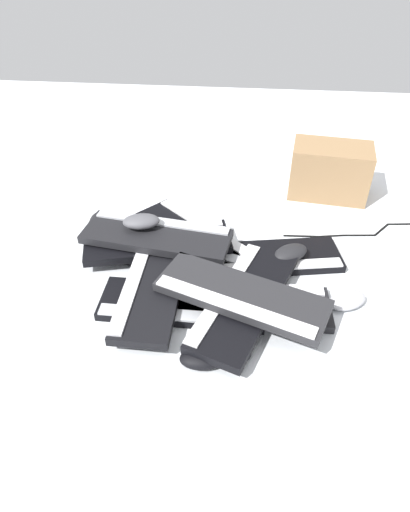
% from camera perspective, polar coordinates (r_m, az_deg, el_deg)
% --- Properties ---
extents(ground_plane, '(3.20, 3.20, 0.00)m').
position_cam_1_polar(ground_plane, '(1.36, -1.57, -1.37)').
color(ground_plane, silver).
extents(keyboard_0, '(0.46, 0.29, 0.03)m').
position_cam_1_polar(keyboard_0, '(1.37, -3.30, -0.37)').
color(keyboard_0, black).
rests_on(keyboard_0, ground).
extents(keyboard_1, '(0.44, 0.16, 0.03)m').
position_cam_1_polar(keyboard_1, '(1.23, -2.88, -6.10)').
color(keyboard_1, black).
rests_on(keyboard_1, ground).
extents(keyboard_2, '(0.44, 0.17, 0.03)m').
position_cam_1_polar(keyboard_2, '(1.23, 5.29, -6.14)').
color(keyboard_2, black).
rests_on(keyboard_2, ground).
extents(keyboard_3, '(0.46, 0.23, 0.03)m').
position_cam_1_polar(keyboard_3, '(1.39, 7.78, -0.29)').
color(keyboard_3, black).
rests_on(keyboard_3, ground).
extents(keyboard_4, '(0.43, 0.41, 0.03)m').
position_cam_1_polar(keyboard_4, '(1.46, -1.54, 2.44)').
color(keyboard_4, black).
rests_on(keyboard_4, ground).
extents(keyboard_5, '(0.29, 0.46, 0.03)m').
position_cam_1_polar(keyboard_5, '(1.20, 4.93, -5.47)').
color(keyboard_5, black).
rests_on(keyboard_5, keyboard_2).
extents(keyboard_6, '(0.46, 0.25, 0.03)m').
position_cam_1_polar(keyboard_6, '(1.40, -5.95, 1.82)').
color(keyboard_6, black).
rests_on(keyboard_6, keyboard_0).
extents(keyboard_7, '(0.46, 0.30, 0.03)m').
position_cam_1_polar(keyboard_7, '(1.17, 4.55, -4.98)').
color(keyboard_7, '#232326').
rests_on(keyboard_7, keyboard_5).
extents(keyboard_8, '(0.16, 0.44, 0.03)m').
position_cam_1_polar(keyboard_8, '(1.25, -6.44, -3.34)').
color(keyboard_8, black).
rests_on(keyboard_8, keyboard_1).
extents(keyboard_9, '(0.46, 0.21, 0.03)m').
position_cam_1_polar(keyboard_9, '(1.37, -6.05, 2.55)').
color(keyboard_9, black).
rests_on(keyboard_9, keyboard_6).
extents(mouse_0, '(0.12, 0.09, 0.04)m').
position_cam_1_polar(mouse_0, '(1.38, -7.97, 4.31)').
color(mouse_0, '#4C4C51').
rests_on(mouse_0, keyboard_9).
extents(mouse_1, '(0.13, 0.12, 0.04)m').
position_cam_1_polar(mouse_1, '(1.36, 10.65, 0.39)').
color(mouse_1, black).
rests_on(mouse_1, keyboard_3).
extents(mouse_2, '(0.08, 0.12, 0.04)m').
position_cam_1_polar(mouse_2, '(1.56, -13.07, 4.26)').
color(mouse_2, black).
rests_on(mouse_2, ground).
extents(mouse_3, '(0.13, 0.11, 0.04)m').
position_cam_1_polar(mouse_3, '(1.29, 17.36, -5.26)').
color(mouse_3, '#B7B7BC').
rests_on(mouse_3, ground).
extents(mouse_4, '(0.12, 0.08, 0.04)m').
position_cam_1_polar(mouse_4, '(1.10, -0.28, -12.64)').
color(mouse_4, black).
rests_on(mouse_4, ground).
extents(mouse_5, '(0.11, 0.07, 0.04)m').
position_cam_1_polar(mouse_5, '(1.11, 2.91, -12.05)').
color(mouse_5, black).
rests_on(mouse_5, ground).
extents(cardboard_box, '(0.29, 0.20, 0.19)m').
position_cam_1_polar(cardboard_box, '(1.72, 15.33, 10.24)').
color(cardboard_box, olive).
rests_on(cardboard_box, ground).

